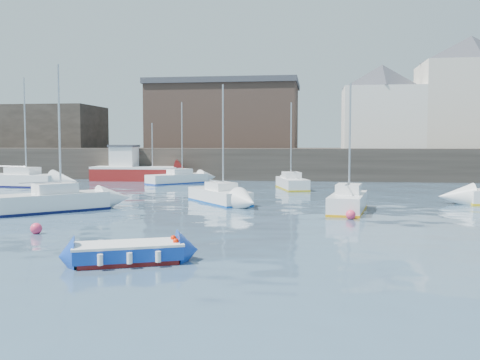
# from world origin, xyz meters

# --- Properties ---
(water) EXTENTS (220.00, 220.00, 0.00)m
(water) POSITION_xyz_m (0.00, 0.00, 0.00)
(water) COLOR #2D4760
(water) RESTS_ON ground
(quay_wall) EXTENTS (90.00, 5.00, 3.00)m
(quay_wall) POSITION_xyz_m (0.00, 35.00, 1.50)
(quay_wall) COLOR #28231E
(quay_wall) RESTS_ON ground
(land_strip) EXTENTS (90.00, 32.00, 2.80)m
(land_strip) POSITION_xyz_m (0.00, 53.00, 1.40)
(land_strip) COLOR #28231E
(land_strip) RESTS_ON ground
(bldg_east_a) EXTENTS (13.36, 13.36, 11.80)m
(bldg_east_a) POSITION_xyz_m (20.00, 42.00, 8.81)
(bldg_east_a) COLOR beige
(bldg_east_a) RESTS_ON land_strip
(bldg_east_d) EXTENTS (11.14, 11.14, 8.95)m
(bldg_east_d) POSITION_xyz_m (11.00, 41.50, 7.36)
(bldg_east_d) COLOR white
(bldg_east_d) RESTS_ON land_strip
(warehouse) EXTENTS (16.40, 10.40, 7.60)m
(warehouse) POSITION_xyz_m (-6.00, 43.00, 6.62)
(warehouse) COLOR #3D2D26
(warehouse) RESTS_ON land_strip
(bldg_west) EXTENTS (14.00, 8.00, 5.00)m
(bldg_west) POSITION_xyz_m (-28.00, 42.00, 5.30)
(bldg_west) COLOR #353028
(bldg_west) RESTS_ON land_strip
(blue_dinghy) EXTENTS (3.42, 2.46, 0.60)m
(blue_dinghy) POSITION_xyz_m (-1.35, -2.00, 0.33)
(blue_dinghy) COLOR maroon
(blue_dinghy) RESTS_ON ground
(fishing_boat) EXTENTS (8.15, 3.09, 5.39)m
(fishing_boat) POSITION_xyz_m (-12.80, 31.50, 1.04)
(fishing_boat) COLOR maroon
(fishing_boat) RESTS_ON ground
(sailboat_a) EXTENTS (5.39, 5.42, 7.53)m
(sailboat_a) POSITION_xyz_m (-9.38, 8.81, 0.53)
(sailboat_a) COLOR white
(sailboat_a) RESTS_ON ground
(sailboat_b) EXTENTS (4.53, 5.31, 6.87)m
(sailboat_b) POSITION_xyz_m (-1.50, 13.96, 0.45)
(sailboat_b) COLOR white
(sailboat_b) RESTS_ON ground
(sailboat_c) EXTENTS (2.39, 5.22, 6.62)m
(sailboat_c) POSITION_xyz_m (5.76, 11.07, 0.51)
(sailboat_c) COLOR white
(sailboat_c) RESTS_ON ground
(sailboat_e) EXTENTS (6.99, 2.92, 8.74)m
(sailboat_e) POSITION_xyz_m (-19.61, 23.40, 0.57)
(sailboat_e) COLOR white
(sailboat_e) RESTS_ON ground
(sailboat_f) EXTENTS (2.86, 5.35, 6.64)m
(sailboat_f) POSITION_xyz_m (2.33, 24.27, 0.47)
(sailboat_f) COLOR white
(sailboat_f) RESTS_ON ground
(sailboat_h) EXTENTS (4.97, 5.27, 7.07)m
(sailboat_h) POSITION_xyz_m (-7.81, 28.43, 0.46)
(sailboat_h) COLOR white
(sailboat_h) RESTS_ON ground
(buoy_near) EXTENTS (0.45, 0.45, 0.45)m
(buoy_near) POSITION_xyz_m (-6.65, 2.42, 0.00)
(buoy_near) COLOR #FE3761
(buoy_near) RESTS_ON ground
(buoy_mid) EXTENTS (0.46, 0.46, 0.46)m
(buoy_mid) POSITION_xyz_m (5.71, 8.19, 0.00)
(buoy_mid) COLOR #FE3761
(buoy_mid) RESTS_ON ground
(buoy_far) EXTENTS (0.37, 0.37, 0.37)m
(buoy_far) POSITION_xyz_m (0.14, 13.78, 0.00)
(buoy_far) COLOR #FE3761
(buoy_far) RESTS_ON ground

